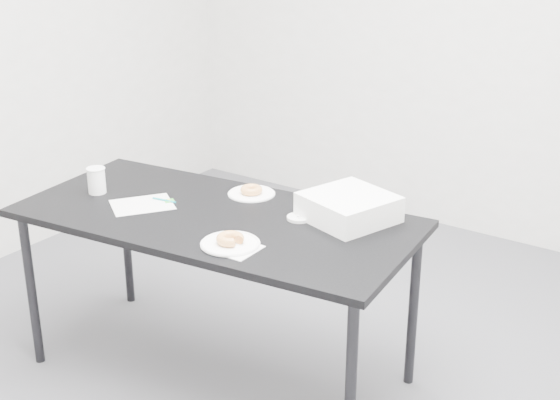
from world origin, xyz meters
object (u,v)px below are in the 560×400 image
Objects in this scene: coffee_cup at (96,180)px; bakery_box at (349,207)px; table at (216,228)px; pen at (164,200)px; donut_near at (230,239)px; plate_near at (230,244)px; plate_far at (251,194)px; donut_far at (251,190)px; scorecard at (142,205)px.

coffee_cup reaches higher than bakery_box.
pen reaches higher than table.
pen is 0.56m from donut_near.
pen is 0.56m from plate_near.
table is at bearing -6.48° from pen.
plate_far is (-0.26, 0.49, -0.00)m from plate_near.
coffee_cup is 1.16m from bakery_box.
donut_near reaches higher than table.
donut_far is at bearing 118.16° from plate_near.
plate_near reaches higher than plate_far.
plate_far is at bearing 33.03° from coffee_cup.
scorecard is 2.38× the size of donut_near.
plate_near is at bearing -99.26° from bakery_box.
pen is 0.34m from coffee_cup.
table is at bearing -132.54° from bakery_box.
pen is 0.39m from donut_far.
plate_far is at bearing 118.16° from donut_near.
donut_near is (0.00, 0.00, 0.02)m from plate_near.
scorecard is 0.59m from donut_near.
donut_far is at bearing 84.80° from scorecard.
plate_near is 0.55m from plate_far.
donut_near is (0.53, -0.20, 0.02)m from pen.
plate_near is at bearing -61.84° from plate_far.
plate_far reaches higher than table.
scorecard is at bearing -130.16° from plate_far.
coffee_cup is at bearing -143.13° from bakery_box.
scorecard is 0.59m from plate_near.
pen is at bearing 16.13° from coffee_cup.
donut_near is (0.24, -0.21, 0.09)m from table.
table is 0.35m from scorecard.
table is at bearing -86.18° from donut_far.
plate_near is at bearing -6.98° from coffee_cup.
donut_far is at bearing -162.57° from bakery_box.
bakery_box reaches higher than donut_far.
donut_near reaches higher than pen.
table is 0.63m from coffee_cup.
table is 14.73× the size of pen.
donut_far is (0.00, 0.00, 0.02)m from plate_far.
scorecard is at bearing 169.07° from donut_near.
coffee_cup is at bearing -171.91° from pen.
coffee_cup reaches higher than plate_far.
plate_near is at bearing 24.03° from scorecard.
coffee_cup is (-0.32, -0.09, 0.05)m from pen.
table is 16.29× the size of donut_near.
scorecard is 0.49m from donut_far.
donut_far is (-0.02, 0.28, 0.08)m from table.
bakery_box is (0.25, 0.48, 0.05)m from plate_near.
pen is at bearing -132.55° from plate_far.
plate_near is 0.02m from donut_near.
pen is 0.56× the size of plate_far.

